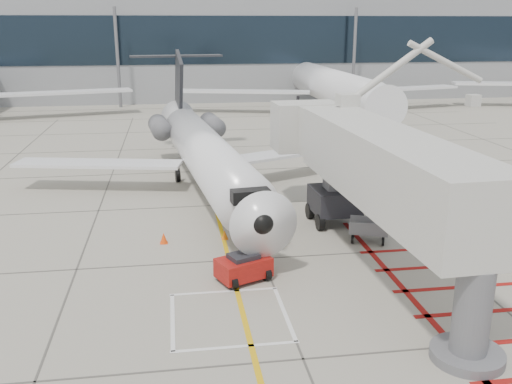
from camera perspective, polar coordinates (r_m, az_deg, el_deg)
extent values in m
plane|color=#9C9887|center=(21.90, 2.35, -10.74)|extent=(260.00, 260.00, 0.00)
cone|color=#EF440C|center=(27.43, -9.22, -4.57)|extent=(0.37, 0.37, 0.52)
cone|color=orange|center=(27.64, -3.15, -4.29)|extent=(0.32, 0.32, 0.45)
cube|color=gray|center=(90.22, 0.33, 14.56)|extent=(180.00, 28.00, 14.00)
cube|color=black|center=(76.34, 1.99, 14.96)|extent=(180.00, 0.10, 6.00)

